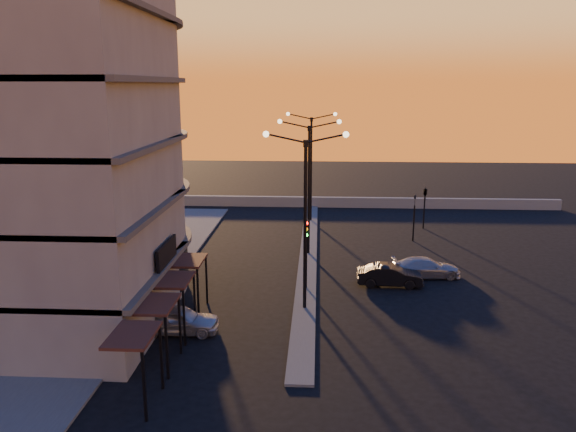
# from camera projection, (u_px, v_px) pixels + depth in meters

# --- Properties ---
(ground) EXTENTS (120.00, 120.00, 0.00)m
(ground) POSITION_uv_depth(u_px,v_px,m) (305.00, 309.00, 30.14)
(ground) COLOR black
(ground) RESTS_ON ground
(sidewalk_west) EXTENTS (5.00, 40.00, 0.12)m
(sidewalk_west) POSITION_uv_depth(u_px,v_px,m) (136.00, 279.00, 34.58)
(sidewalk_west) COLOR #51514F
(sidewalk_west) RESTS_ON ground
(median) EXTENTS (1.20, 36.00, 0.12)m
(median) POSITION_uv_depth(u_px,v_px,m) (308.00, 254.00, 39.85)
(median) COLOR #51514F
(median) RESTS_ON ground
(parapet) EXTENTS (44.00, 0.50, 1.00)m
(parapet) POSITION_uv_depth(u_px,v_px,m) (332.00, 202.00, 55.19)
(parapet) COLOR gray
(parapet) RESTS_ON ground
(building) EXTENTS (14.35, 17.08, 25.00)m
(building) POSITION_uv_depth(u_px,v_px,m) (28.00, 82.00, 28.20)
(building) COLOR slate
(building) RESTS_ON ground
(streetlamp_near) EXTENTS (4.32, 0.32, 9.51)m
(streetlamp_near) POSITION_uv_depth(u_px,v_px,m) (305.00, 208.00, 28.86)
(streetlamp_near) COLOR black
(streetlamp_near) RESTS_ON ground
(streetlamp_mid) EXTENTS (4.32, 0.32, 9.51)m
(streetlamp_mid) POSITION_uv_depth(u_px,v_px,m) (309.00, 177.00, 38.59)
(streetlamp_mid) COLOR black
(streetlamp_mid) RESTS_ON ground
(streetlamp_far) EXTENTS (4.32, 0.32, 9.51)m
(streetlamp_far) POSITION_uv_depth(u_px,v_px,m) (311.00, 158.00, 48.31)
(streetlamp_far) COLOR black
(streetlamp_far) RESTS_ON ground
(traffic_light_main) EXTENTS (0.28, 0.44, 4.25)m
(traffic_light_main) POSITION_uv_depth(u_px,v_px,m) (306.00, 243.00, 32.27)
(traffic_light_main) COLOR black
(traffic_light_main) RESTS_ON ground
(signal_east_a) EXTENTS (0.13, 0.16, 3.60)m
(signal_east_a) POSITION_uv_depth(u_px,v_px,m) (414.00, 217.00, 42.88)
(signal_east_a) COLOR black
(signal_east_a) RESTS_ON ground
(signal_east_b) EXTENTS (0.42, 1.99, 3.60)m
(signal_east_b) POSITION_uv_depth(u_px,v_px,m) (425.00, 192.00, 46.42)
(signal_east_b) COLOR black
(signal_east_b) RESTS_ON ground
(car_hatchback) EXTENTS (4.05, 1.74, 1.36)m
(car_hatchback) POSITION_uv_depth(u_px,v_px,m) (178.00, 320.00, 27.15)
(car_hatchback) COLOR #B3B5BB
(car_hatchback) RESTS_ON ground
(car_sedan) EXTENTS (3.93, 1.48, 1.28)m
(car_sedan) POSITION_uv_depth(u_px,v_px,m) (390.00, 275.00, 33.56)
(car_sedan) COLOR black
(car_sedan) RESTS_ON ground
(car_wagon) EXTENTS (4.41, 2.15, 1.24)m
(car_wagon) POSITION_uv_depth(u_px,v_px,m) (426.00, 267.00, 35.08)
(car_wagon) COLOR #9B9EA3
(car_wagon) RESTS_ON ground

